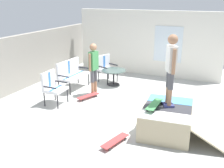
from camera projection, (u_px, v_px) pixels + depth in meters
ground_plane at (123, 111)px, 7.69m from camera, size 12.00×12.00×0.10m
back_wall_cinderblock at (15, 64)px, 8.93m from camera, size 9.00×0.20×1.89m
house_facade at (147, 43)px, 10.71m from camera, size 0.23×6.00×2.62m
skate_ramp at (168, 119)px, 6.36m from camera, size 1.75×2.13×0.63m
patio_bench at (71, 72)px, 9.20m from camera, size 1.27×0.60×1.02m
patio_chair_near_house at (106, 66)px, 9.99m from camera, size 0.76×0.72×1.02m
patio_chair_by_wall at (52, 85)px, 7.88m from camera, size 0.63×0.56×1.02m
patio_table at (114, 74)px, 9.65m from camera, size 0.90×0.90×0.57m
person_watching at (94, 65)px, 8.51m from camera, size 0.48×0.27×1.73m
person_skater at (171, 65)px, 6.03m from camera, size 0.43×0.34×1.73m
skateboard_by_bench at (88, 96)px, 8.45m from camera, size 0.82×0.48×0.10m
skateboard_spare at (115, 141)px, 5.85m from camera, size 0.82×0.40×0.10m
skateboard_on_ramp at (154, 104)px, 6.22m from camera, size 0.81×0.23×0.10m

